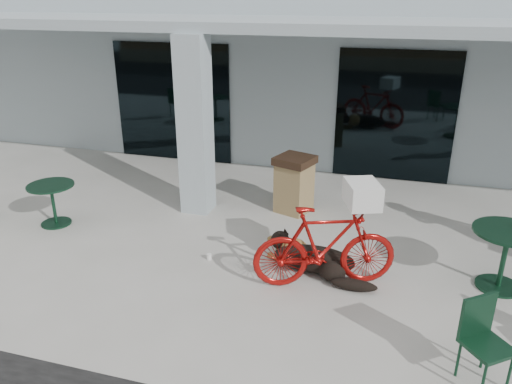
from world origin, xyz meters
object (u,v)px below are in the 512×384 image
(cafe_table_far, at_px, (503,259))
(dog, at_px, (314,257))
(cafe_chair_far_a, at_px, (488,346))
(bicycle, at_px, (325,246))
(trash_receptacle, at_px, (294,184))
(cafe_table_near, at_px, (53,205))

(cafe_table_far, bearing_deg, dog, -173.25)
(dog, bearing_deg, cafe_chair_far_a, -17.22)
(bicycle, height_order, cafe_chair_far_a, bicycle)
(dog, distance_m, trash_receptacle, 2.16)
(dog, height_order, cafe_chair_far_a, cafe_chair_far_a)
(bicycle, xyz_separation_m, dog, (-0.19, 0.30, -0.36))
(cafe_table_near, bearing_deg, bicycle, -7.31)
(cafe_table_far, distance_m, cafe_chair_far_a, 2.04)
(cafe_table_near, xyz_separation_m, cafe_chair_far_a, (6.62, -2.01, 0.10))
(bicycle, bearing_deg, cafe_table_near, 61.65)
(bicycle, relative_size, trash_receptacle, 1.86)
(dog, relative_size, cafe_chair_far_a, 1.44)
(bicycle, height_order, cafe_table_near, bicycle)
(cafe_table_near, bearing_deg, cafe_table_far, -0.12)
(bicycle, height_order, dog, bicycle)
(dog, bearing_deg, bicycle, -35.67)
(cafe_table_near, bearing_deg, trash_receptacle, 23.98)
(cafe_table_far, relative_size, trash_receptacle, 0.88)
(cafe_table_far, bearing_deg, trash_receptacle, 151.97)
(cafe_table_far, xyz_separation_m, cafe_chair_far_a, (-0.45, -2.00, 0.04))
(cafe_chair_far_a, relative_size, trash_receptacle, 0.90)
(cafe_chair_far_a, height_order, trash_receptacle, trash_receptacle)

